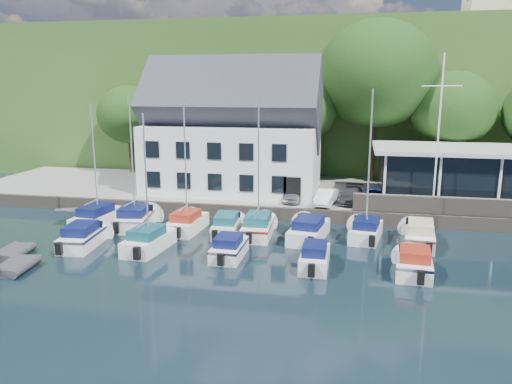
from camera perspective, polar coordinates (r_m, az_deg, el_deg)
ground at (r=25.93m, az=3.87°, el=-9.99°), size 180.00×180.00×0.00m
quay at (r=42.45m, az=6.98°, el=-0.47°), size 60.00×13.00×1.00m
quay_face at (r=36.16m, az=6.17°, el=-2.71°), size 60.00×0.30×1.00m
hillside at (r=85.88m, az=9.49°, el=10.94°), size 160.00×75.00×16.00m
field_patch at (r=94.15m, az=14.91°, el=15.78°), size 50.00×30.00×0.30m
farmhouse at (r=78.82m, az=26.65°, el=18.57°), size 10.40×7.00×8.20m
harbor_building at (r=41.77m, az=-2.62°, el=6.15°), size 14.40×8.20×8.70m
club_pavilion at (r=41.16m, az=22.36°, el=1.90°), size 13.20×7.20×4.10m
seawall at (r=37.26m, az=24.98°, el=-1.62°), size 18.00×0.50×1.20m
gangway at (r=39.42m, az=-18.80°, el=-2.80°), size 1.20×6.00×1.40m
car_silver at (r=38.11m, az=4.25°, el=-0.26°), size 1.38×3.26×1.10m
car_white at (r=37.42m, az=8.00°, el=-0.56°), size 1.78×3.61×1.14m
car_dgrey at (r=38.36m, az=10.82°, el=-0.35°), size 2.08×4.06×1.13m
car_blue at (r=38.21m, az=13.40°, el=-0.41°), size 1.80×3.84×1.27m
flagpole at (r=36.40m, az=20.11°, el=6.17°), size 2.59×0.20×10.81m
tree_0 at (r=51.69m, az=-14.18°, el=6.96°), size 6.34×6.34×8.66m
tree_1 at (r=48.67m, az=-7.02°, el=7.50°), size 7.05×7.05×9.64m
tree_2 at (r=46.12m, az=4.75°, el=7.53°), size 7.33×7.33×10.02m
tree_3 at (r=46.65m, az=13.47°, el=10.00°), size 10.55×10.55×14.41m
tree_4 at (r=46.76m, az=21.41°, el=6.73°), size 7.26×7.26×9.92m
boat_r1_0 at (r=35.96m, az=-18.00°, el=3.55°), size 2.60×6.80×9.45m
boat_r1_1 at (r=34.91m, az=-13.98°, el=3.50°), size 3.13×5.98×9.40m
boat_r1_2 at (r=33.36m, az=-8.06°, el=2.84°), size 2.21×5.80×8.82m
boat_r1_3 at (r=33.31m, az=-3.33°, el=-3.61°), size 2.27×5.90×1.41m
boat_r1_4 at (r=32.07m, az=0.28°, el=2.81°), size 2.24×6.38×9.06m
boat_r1_5 at (r=32.30m, az=6.06°, el=-4.10°), size 2.98×6.65×1.48m
boat_r1_6 at (r=32.12m, az=12.77°, el=2.07°), size 2.71×5.71×8.57m
boat_r1_7 at (r=32.79m, az=18.19°, el=-4.40°), size 2.54×6.74×1.50m
boat_r2_0 at (r=32.57m, az=-19.14°, el=-4.60°), size 2.54×6.10×1.48m
boat_r2_1 at (r=29.77m, az=-12.49°, el=1.82°), size 2.51×5.90×9.12m
boat_r2_2 at (r=28.90m, az=-3.07°, el=-6.18°), size 1.77×4.84×1.34m
boat_r2_3 at (r=27.58m, az=6.74°, el=-7.12°), size 1.64×5.12×1.39m
boat_r2_4 at (r=27.66m, az=17.60°, el=-7.50°), size 2.34×5.03×1.45m
dinghy_0 at (r=32.35m, az=-26.02°, el=-6.07°), size 1.92×2.91×0.64m
dinghy_1 at (r=29.89m, az=-25.72°, el=-7.49°), size 2.02×3.01×0.66m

